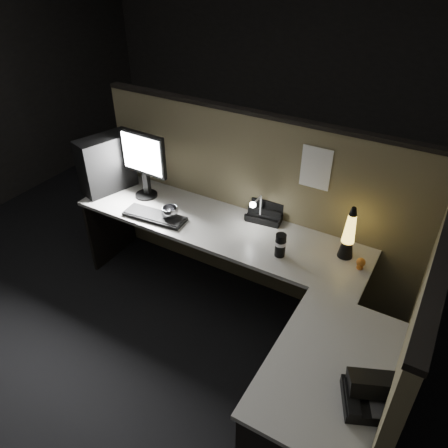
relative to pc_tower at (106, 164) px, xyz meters
The scene contains 17 objects.
floor 1.67m from the pc_tower, 26.38° to the right, with size 6.00×6.00×0.00m, color black.
room_shell 1.51m from the pc_tower, 26.38° to the right, with size 6.00×6.00×6.00m.
partition_back 1.28m from the pc_tower, 14.92° to the left, with size 2.66×0.06×1.50m, color brown.
partition_right 2.61m from the pc_tower, 11.20° to the right, with size 0.06×1.66×1.50m, color brown.
desk 1.49m from the pc_tower, 14.12° to the right, with size 2.60×1.60×0.73m.
pc_tower is the anchor object (origin of this frame).
monitor 0.36m from the pc_tower, 12.16° to the left, with size 0.43×0.18×0.55m.
keyboard 0.67m from the pc_tower, 15.45° to the right, with size 0.50×0.17×0.02m, color black.
mouse 0.75m from the pc_tower, 16.65° to the right, with size 0.08×0.06×0.03m, color black.
clip_lamp 1.33m from the pc_tower, ahead, with size 0.05×0.18×0.23m.
organizer 1.39m from the pc_tower, 11.61° to the left, with size 0.29×0.26×0.20m.
lava_lamp 2.02m from the pc_tower, ahead, with size 0.10×0.10×0.39m.
travel_mug 1.64m from the pc_tower, ahead, with size 0.08×0.08×0.17m, color black.
steel_mug 0.75m from the pc_tower, ahead, with size 0.13×0.13×0.10m, color silver.
figurine 2.15m from the pc_tower, ahead, with size 0.06×0.06×0.06m, color orange.
pinned_paper 1.72m from the pc_tower, ahead, with size 0.21×0.00×0.30m, color white.
desk_phone 2.62m from the pc_tower, 20.31° to the right, with size 0.33×0.32×0.16m.
Camera 1 is at (1.25, -1.71, 2.60)m, focal length 35.00 mm.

